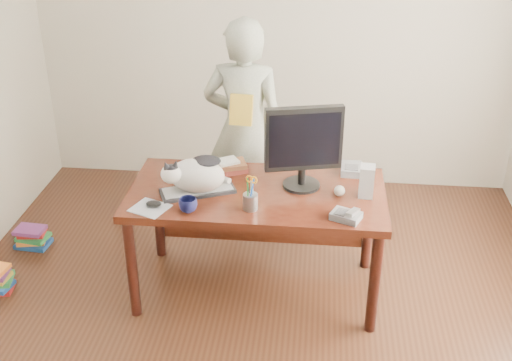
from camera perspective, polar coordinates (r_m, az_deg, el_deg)
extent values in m
plane|color=black|center=(3.95, -0.85, -14.77)|extent=(4.50, 4.50, 0.00)
plane|color=white|center=(5.32, 1.94, 13.32)|extent=(4.00, 0.00, 4.00)
cube|color=black|center=(4.01, 0.07, -1.25)|extent=(1.60, 0.80, 0.05)
cylinder|color=black|center=(4.06, -10.97, -7.66)|extent=(0.07, 0.07, 0.70)
cylinder|color=black|center=(3.93, 10.48, -8.96)|extent=(0.07, 0.07, 0.70)
cylinder|color=black|center=(4.61, -8.69, -2.84)|extent=(0.07, 0.07, 0.70)
cylinder|color=black|center=(4.49, 9.97, -3.81)|extent=(0.07, 0.07, 0.70)
cube|color=black|center=(4.48, 0.54, -2.69)|extent=(1.45, 0.03, 0.50)
cube|color=black|center=(3.99, -5.20, -0.93)|extent=(0.49, 0.34, 0.02)
cube|color=silver|center=(3.99, -5.21, -0.75)|extent=(0.45, 0.30, 0.01)
ellipsoid|color=white|center=(3.94, -5.26, 0.44)|extent=(0.40, 0.33, 0.21)
ellipsoid|color=white|center=(3.88, -7.55, 0.57)|extent=(0.16, 0.16, 0.12)
ellipsoid|color=black|center=(3.86, -7.59, 1.08)|extent=(0.11, 0.11, 0.04)
cone|color=black|center=(3.84, -8.00, 1.32)|extent=(0.07, 0.07, 0.07)
cone|color=black|center=(3.85, -7.17, 1.44)|extent=(0.08, 0.07, 0.07)
ellipsoid|color=black|center=(3.92, -4.46, 1.75)|extent=(0.23, 0.21, 0.04)
cylinder|color=white|center=(4.05, -3.09, 0.19)|extent=(0.14, 0.11, 0.05)
cylinder|color=black|center=(4.06, 4.05, -0.38)|extent=(0.28, 0.28, 0.02)
cylinder|color=black|center=(4.03, 4.08, 0.41)|extent=(0.06, 0.06, 0.11)
cube|color=black|center=(3.90, 4.27, 3.75)|extent=(0.48, 0.17, 0.40)
cube|color=black|center=(3.88, 4.35, 3.58)|extent=(0.42, 0.11, 0.34)
cylinder|color=gray|center=(3.78, -0.50, -1.89)|extent=(0.11, 0.11, 0.10)
cylinder|color=black|center=(3.76, -0.68, -0.66)|extent=(0.04, 0.03, 0.15)
cylinder|color=blue|center=(3.73, -0.38, -0.90)|extent=(0.03, 0.03, 0.15)
cylinder|color=red|center=(3.76, -0.39, -0.66)|extent=(0.02, 0.04, 0.15)
cylinder|color=#1B882E|center=(3.73, -0.74, -0.85)|extent=(0.02, 0.03, 0.15)
cylinder|color=#A9A9AD|center=(3.73, -0.43, -0.70)|extent=(0.01, 0.03, 0.11)
cylinder|color=#A9A9AD|center=(3.73, -0.32, -0.73)|extent=(0.02, 0.02, 0.11)
torus|color=orange|center=(3.71, -0.60, 0.14)|extent=(0.05, 0.03, 0.05)
torus|color=orange|center=(3.70, -0.19, 0.04)|extent=(0.05, 0.03, 0.05)
cube|color=silver|center=(3.86, -9.42, -2.43)|extent=(0.26, 0.25, 0.00)
ellipsoid|color=black|center=(3.86, -9.08, -2.06)|extent=(0.11, 0.09, 0.04)
imported|color=black|center=(3.78, -6.06, -2.18)|extent=(0.15, 0.15, 0.09)
cube|color=slate|center=(3.73, 8.00, -3.14)|extent=(0.20, 0.17, 0.04)
cube|color=#434346|center=(3.72, 7.58, -2.80)|extent=(0.09, 0.10, 0.01)
cube|color=#A9A9AD|center=(3.71, 8.61, -2.81)|extent=(0.09, 0.14, 0.05)
cube|color=#A5A5A7|center=(3.96, 9.82, -0.06)|extent=(0.10, 0.11, 0.20)
sphere|color=silver|center=(3.96, 7.43, -0.91)|extent=(0.07, 0.07, 0.07)
cube|color=#501B15|center=(4.24, -2.42, 1.06)|extent=(0.27, 0.24, 0.03)
cube|color=brown|center=(4.23, -2.28, 1.44)|extent=(0.24, 0.21, 0.03)
cube|color=white|center=(4.22, -2.56, 1.72)|extent=(0.17, 0.16, 0.02)
cube|color=slate|center=(4.26, 8.47, 1.01)|extent=(0.14, 0.18, 0.05)
cube|color=#434346|center=(4.23, 8.48, 1.18)|extent=(0.09, 0.09, 0.01)
imported|color=beige|center=(4.68, -1.03, 4.52)|extent=(0.64, 0.45, 1.66)
cube|color=gold|center=(4.44, -1.31, 6.30)|extent=(0.16, 0.11, 0.22)
cube|color=navy|center=(5.11, -19.16, -5.31)|extent=(0.25, 0.19, 0.03)
cube|color=orange|center=(5.10, -19.27, -4.96)|extent=(0.22, 0.19, 0.03)
cube|color=#27823C|center=(5.07, -19.19, -4.76)|extent=(0.24, 0.19, 0.03)
cube|color=maroon|center=(5.07, -19.28, -4.39)|extent=(0.21, 0.16, 0.03)
cube|color=#6A2E73|center=(5.04, -19.46, -4.17)|extent=(0.22, 0.17, 0.03)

